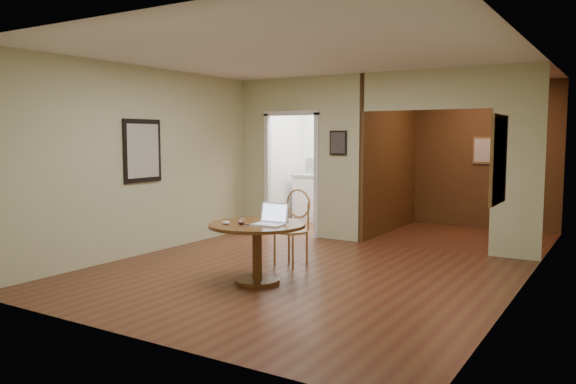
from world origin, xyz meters
The scene contains 11 objects.
floor centered at (0.00, 0.00, 0.00)m, with size 5.00×5.00×0.00m, color #4D2216.
room_shell centered at (-0.47, 3.10, 1.29)m, with size 5.20×7.50×5.00m.
dining_table centered at (-0.17, -0.47, 0.52)m, with size 1.12×1.12×0.70m.
chair centered at (-0.29, 0.56, 0.56)m, with size 0.47×0.47×1.01m.
open_laptop centered at (0.01, -0.45, 0.77)m, with size 0.36×0.32×0.24m.
closed_laptop centered at (-0.09, -0.22, 0.71)m, with size 0.33×0.21×0.03m, color #B9B9BE.
mouse centered at (-0.43, -0.71, 0.72)m, with size 0.10×0.06×0.04m, color white.
wine_glass centered at (-0.27, -0.63, 0.75)m, with size 0.08×0.08×0.09m, color white, non-canonical shape.
pen centered at (-0.17, -0.61, 0.71)m, with size 0.01×0.01×0.13m, color navy.
kitchen_cabinet centered at (-1.35, 4.20, 0.47)m, with size 2.06×0.60×0.94m.
grocery_bag centered at (-0.73, 4.20, 1.11)m, with size 0.33×0.28×0.33m, color beige.
Camera 1 is at (3.50, -5.75, 1.70)m, focal length 35.00 mm.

